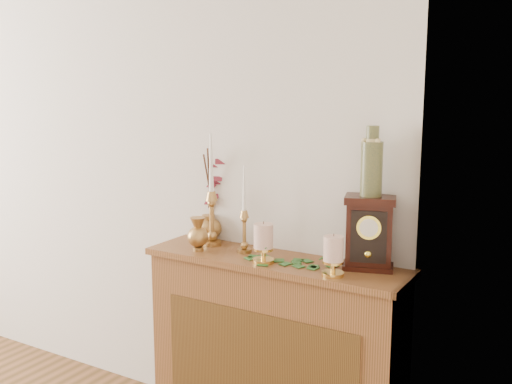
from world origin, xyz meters
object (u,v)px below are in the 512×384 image
Objects in this scene: ginger_jar at (214,197)px; mantel_clock at (369,233)px; bud_vase at (198,234)px; ceramic_vase at (372,165)px; candlestick_center at (244,224)px; candlestick_left at (212,209)px.

mantel_clock is at bearing -4.56° from ginger_jar.
ceramic_vase is at bearing 10.94° from bud_vase.
candlestick_left is at bearing 171.41° from candlestick_center.
ginger_jar is (-0.26, 0.13, 0.09)m from candlestick_center.
candlestick_left is 1.86× the size of ceramic_vase.
ceramic_vase is (-0.00, 0.00, 0.29)m from mantel_clock.
candlestick_left reaches higher than candlestick_center.
candlestick_left is 0.21m from candlestick_center.
ginger_jar reaches higher than candlestick_center.
ceramic_vase is at bearing -4.38° from ginger_jar.
ceramic_vase is (0.85, -0.06, 0.23)m from ginger_jar.
ceramic_vase reaches higher than mantel_clock.
ginger_jar is at bearing 175.62° from ceramic_vase.
ceramic_vase reaches higher than bud_vase.
candlestick_center reaches higher than mantel_clock.
candlestick_center is 0.59m from mantel_clock.
bud_vase is at bearing -156.44° from candlestick_center.
mantel_clock is at bearing 10.73° from bud_vase.
bud_vase is at bearing -75.21° from ginger_jar.
ceramic_vase reaches higher than candlestick_center.
bud_vase is 0.51× the size of mantel_clock.
bud_vase is 0.81m from mantel_clock.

